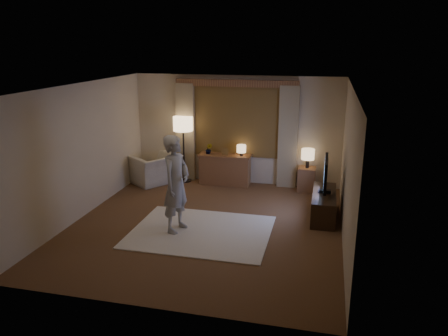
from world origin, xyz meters
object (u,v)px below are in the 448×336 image
(sideboard, at_px, (225,170))
(tv_stand, at_px, (324,205))
(armchair, at_px, (155,169))
(person, at_px, (176,184))
(side_table, at_px, (306,179))

(sideboard, height_order, tv_stand, sideboard)
(armchair, relative_size, person, 0.61)
(side_table, xyz_separation_m, tv_stand, (0.42, -1.51, -0.03))
(sideboard, xyz_separation_m, tv_stand, (2.37, -1.56, -0.10))
(armchair, bearing_deg, sideboard, 134.30)
(side_table, distance_m, tv_stand, 1.57)
(armchair, bearing_deg, tv_stand, 107.70)
(tv_stand, height_order, person, person)
(sideboard, distance_m, armchair, 1.72)
(sideboard, distance_m, tv_stand, 2.84)
(armchair, distance_m, tv_stand, 4.28)
(armchair, height_order, person, person)
(tv_stand, bearing_deg, sideboard, 146.68)
(armchair, bearing_deg, side_table, 128.71)
(sideboard, relative_size, tv_stand, 0.86)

